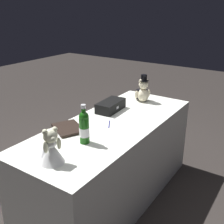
# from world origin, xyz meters

# --- Properties ---
(ground_plane) EXTENTS (12.00, 12.00, 0.00)m
(ground_plane) POSITION_xyz_m (0.00, 0.00, 0.00)
(ground_plane) COLOR #2D2826
(reception_table) EXTENTS (1.80, 0.71, 0.76)m
(reception_table) POSITION_xyz_m (0.00, 0.00, 0.38)
(reception_table) COLOR white
(reception_table) RESTS_ON ground_plane
(teddy_bear_groom) EXTENTS (0.16, 0.16, 0.28)m
(teddy_bear_groom) POSITION_xyz_m (0.65, 0.05, 0.87)
(teddy_bear_groom) COLOR beige
(teddy_bear_groom) RESTS_ON reception_table
(teddy_bear_bride) EXTENTS (0.18, 0.21, 0.24)m
(teddy_bear_bride) POSITION_xyz_m (-0.72, -0.02, 0.86)
(teddy_bear_bride) COLOR white
(teddy_bear_bride) RESTS_ON reception_table
(champagne_bottle) EXTENTS (0.07, 0.07, 0.29)m
(champagne_bottle) POSITION_xyz_m (-0.40, -0.03, 0.89)
(champagne_bottle) COLOR #155410
(champagne_bottle) RESTS_ON reception_table
(signing_pen) EXTENTS (0.13, 0.08, 0.01)m
(signing_pen) POSITION_xyz_m (-0.04, -0.00, 0.77)
(signing_pen) COLOR navy
(signing_pen) RESTS_ON reception_table
(gift_case_black) EXTENTS (0.32, 0.18, 0.09)m
(gift_case_black) POSITION_xyz_m (0.24, 0.18, 0.81)
(gift_case_black) COLOR black
(gift_case_black) RESTS_ON reception_table
(guestbook) EXTENTS (0.30, 0.33, 0.02)m
(guestbook) POSITION_xyz_m (-0.31, 0.22, 0.77)
(guestbook) COLOR black
(guestbook) RESTS_ON reception_table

